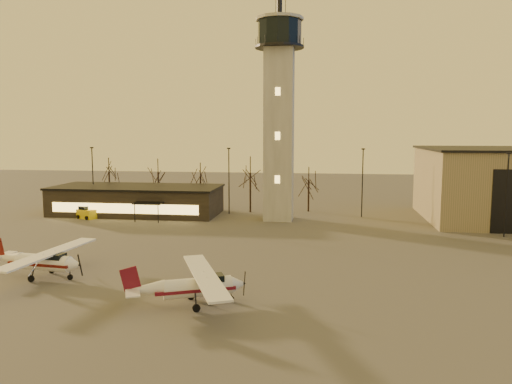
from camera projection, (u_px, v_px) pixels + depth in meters
The scene contains 8 objects.
ground at pixel (245, 281), 42.20m from camera, with size 220.00×220.00×0.00m, color #484543.
control_tower at pixel (279, 105), 69.71m from camera, with size 6.80×6.80×32.60m.
terminal at pixel (137, 200), 76.41m from camera, with size 25.40×12.20×4.30m.
light_poles at pixel (283, 182), 71.95m from camera, with size 58.50×12.25×10.14m.
tree_row at pixel (201, 172), 81.86m from camera, with size 37.20×9.20×8.80m.
cessna_front at pixel (200, 290), 36.36m from camera, with size 9.56×11.51×3.28m.
cessna_rear at pixel (46, 265), 43.11m from camera, with size 9.55×12.04×3.31m.
service_cart at pixel (87, 214), 72.51m from camera, with size 3.23×2.70×1.81m.
Camera 1 is at (6.61, -40.44, 12.66)m, focal length 35.00 mm.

